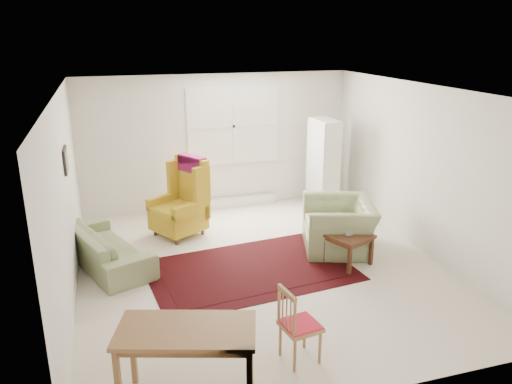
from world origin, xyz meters
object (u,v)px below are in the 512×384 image
object	(u,v)px
cabinet	(323,165)
desk	(188,365)
armchair	(339,221)
wingback_chair	(177,198)
stool	(198,215)
sofa	(105,240)
coffee_table	(348,249)
desk_chair	(300,324)

from	to	relation	value
cabinet	desk	distance (m)	5.53
armchair	desk	distance (m)	3.86
armchair	wingback_chair	bearing A→B (deg)	-101.10
wingback_chair	stool	world-z (taller)	wingback_chair
sofa	wingback_chair	distance (m)	1.41
sofa	coffee_table	world-z (taller)	sofa
sofa	armchair	distance (m)	3.47
stool	desk	world-z (taller)	desk
sofa	armchair	xyz separation A→B (m)	(3.44, -0.47, 0.08)
armchair	cabinet	distance (m)	1.85
armchair	stool	xyz separation A→B (m)	(-1.92, 1.40, -0.20)
wingback_chair	coffee_table	distance (m)	2.84
stool	wingback_chair	bearing A→B (deg)	-156.10
wingback_chair	desk	size ratio (longest dim) A/B	1.07
coffee_table	stool	distance (m)	2.65
wingback_chair	coffee_table	world-z (taller)	wingback_chair
coffee_table	armchair	bearing A→B (deg)	78.47
desk	desk_chair	bearing A→B (deg)	13.12
sofa	coffee_table	distance (m)	3.48
armchair	wingback_chair	xyz separation A→B (m)	(-2.28, 1.24, 0.19)
armchair	sofa	bearing A→B (deg)	-80.36
coffee_table	desk	size ratio (longest dim) A/B	0.47
armchair	coffee_table	size ratio (longest dim) A/B	2.05
wingback_chair	stool	size ratio (longest dim) A/B	2.54
cabinet	desk	world-z (taller)	cabinet
armchair	stool	size ratio (longest dim) A/B	2.28
cabinet	desk	size ratio (longest dim) A/B	1.41
armchair	desk	size ratio (longest dim) A/B	0.96
wingback_chair	cabinet	distance (m)	2.84
sofa	stool	size ratio (longest dim) A/B	3.66
sofa	cabinet	size ratio (longest dim) A/B	1.10
wingback_chair	cabinet	bearing A→B (deg)	69.42
stool	desk	bearing A→B (deg)	-101.85
armchair	stool	world-z (taller)	armchair
stool	cabinet	world-z (taller)	cabinet
coffee_table	stool	bearing A→B (deg)	133.10
sofa	desk	bearing A→B (deg)	170.82
stool	desk	distance (m)	4.17
wingback_chair	stool	bearing A→B (deg)	83.17
coffee_table	desk_chair	world-z (taller)	desk_chair
cabinet	wingback_chair	bearing A→B (deg)	-174.05
armchair	desk	bearing A→B (deg)	-28.67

